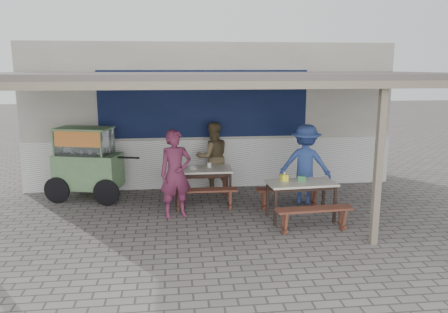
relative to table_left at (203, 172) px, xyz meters
name	(u,v)px	position (x,y,z in m)	size (l,w,h in m)	color
ground	(228,230)	(0.34, -1.77, -0.67)	(60.00, 60.00, 0.00)	#66615C
back_wall	(211,115)	(0.34, 1.81, 1.05)	(9.00, 1.28, 3.50)	beige
warung_roof	(223,78)	(0.36, -0.87, 2.05)	(9.00, 4.21, 2.81)	#504845
table_left	(203,172)	(0.00, 0.00, 0.00)	(1.28, 0.75, 0.75)	beige
bench_left_street	(204,195)	(-0.01, -0.59, -0.34)	(1.37, 0.30, 0.45)	brown
bench_left_wall	(201,180)	(0.01, 0.59, -0.34)	(1.37, 0.30, 0.45)	brown
table_right	(301,186)	(1.81, -1.36, 0.00)	(1.34, 0.74, 0.75)	beige
bench_right_street	(314,214)	(1.85, -2.05, -0.34)	(1.41, 0.37, 0.45)	brown
bench_right_wall	(289,193)	(1.76, -0.67, -0.34)	(1.41, 0.37, 0.45)	brown
vendor_cart	(87,161)	(-2.53, 0.47, 0.21)	(2.09, 1.17, 1.62)	#679362
patron_street_side	(176,174)	(-0.59, -0.90, 0.20)	(0.63, 0.42, 1.74)	#632540
patron_wall_side	(213,157)	(0.30, 0.84, 0.16)	(0.80, 0.63, 1.65)	brown
patron_right_table	(305,164)	(2.21, -0.29, 0.19)	(1.11, 0.64, 1.72)	#304A93
tissue_box	(284,178)	(1.51, -1.23, 0.14)	(0.12, 0.12, 0.12)	yellow
donation_box	(302,179)	(1.83, -1.31, 0.13)	(0.16, 0.11, 0.11)	#357946
condiment_jar	(209,165)	(0.16, 0.12, 0.13)	(0.09, 0.09, 0.10)	silver
condiment_bowl	(193,168)	(-0.20, -0.03, 0.10)	(0.20, 0.20, 0.05)	silver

